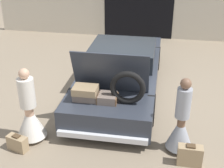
# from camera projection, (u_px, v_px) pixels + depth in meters

# --- Properties ---
(ground_plane) EXTENTS (40.00, 40.00, 0.00)m
(ground_plane) POSITION_uv_depth(u_px,v_px,m) (121.00, 90.00, 8.86)
(ground_plane) COLOR #7F705B
(garage_wall_back) EXTENTS (12.00, 0.14, 2.80)m
(garage_wall_back) POSITION_uv_depth(u_px,v_px,m) (139.00, 3.00, 12.55)
(garage_wall_back) COLOR beige
(garage_wall_back) RESTS_ON ground_plane
(car) EXTENTS (2.04, 5.36, 1.79)m
(car) POSITION_uv_depth(u_px,v_px,m) (121.00, 72.00, 8.60)
(car) COLOR #2D333D
(car) RESTS_ON ground_plane
(person_left) EXTENTS (0.64, 0.64, 1.65)m
(person_left) POSITION_uv_depth(u_px,v_px,m) (30.00, 115.00, 6.56)
(person_left) COLOR tan
(person_left) RESTS_ON ground_plane
(person_right) EXTENTS (0.55, 0.55, 1.63)m
(person_right) POSITION_uv_depth(u_px,v_px,m) (181.00, 126.00, 6.22)
(person_right) COLOR brown
(person_right) RESTS_ON ground_plane
(suitcase_beside_left_person) EXTENTS (0.47, 0.31, 0.35)m
(suitcase_beside_left_person) POSITION_uv_depth(u_px,v_px,m) (17.00, 143.00, 6.39)
(suitcase_beside_left_person) COLOR #9E8460
(suitcase_beside_left_person) RESTS_ON ground_plane
(suitcase_beside_right_person) EXTENTS (0.47, 0.21, 0.45)m
(suitcase_beside_right_person) POSITION_uv_depth(u_px,v_px,m) (190.00, 155.00, 5.97)
(suitcase_beside_right_person) COLOR #9E8460
(suitcase_beside_right_person) RESTS_ON ground_plane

